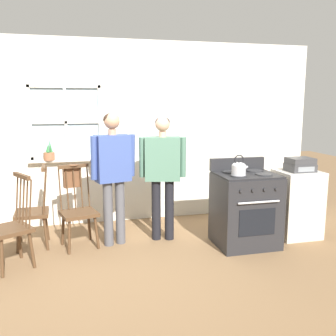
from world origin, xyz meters
name	(u,v)px	position (x,y,z in m)	size (l,w,h in m)	color
ground_plane	(125,255)	(0.00, 0.00, 0.00)	(16.00, 16.00, 0.00)	brown
wall_back	(113,133)	(0.03, 1.40, 1.34)	(6.40, 0.16, 2.70)	silver
chair_by_window	(78,212)	(-0.52, 0.44, 0.45)	(0.51, 0.49, 1.03)	#4C331E
chair_near_wall	(12,228)	(-1.23, 0.00, 0.45)	(0.55, 0.56, 1.03)	#4C331E
chair_center_cluster	(34,212)	(-1.06, 0.57, 0.45)	(0.42, 0.43, 1.03)	#4C331E
person_elderly_left	(113,166)	(-0.08, 0.40, 1.01)	(0.58, 0.31, 1.67)	#4C4C51
person_teen_center	(163,167)	(0.56, 0.43, 0.98)	(0.61, 0.31, 1.62)	black
stove	(245,209)	(1.53, -0.01, 0.47)	(0.75, 0.68, 1.08)	#232326
kettle	(239,168)	(1.36, -0.14, 1.02)	(0.21, 0.17, 0.25)	#B7B7BC
potted_plant	(49,155)	(-0.89, 1.31, 1.07)	(0.16, 0.16, 0.30)	#935B3D
handbag	(72,177)	(-0.58, 0.66, 0.86)	(0.24, 0.22, 0.31)	brown
side_counter	(297,204)	(2.34, 0.11, 0.45)	(0.55, 0.50, 0.90)	beige
stereo	(300,165)	(2.34, 0.08, 0.99)	(0.34, 0.29, 0.18)	#38383A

